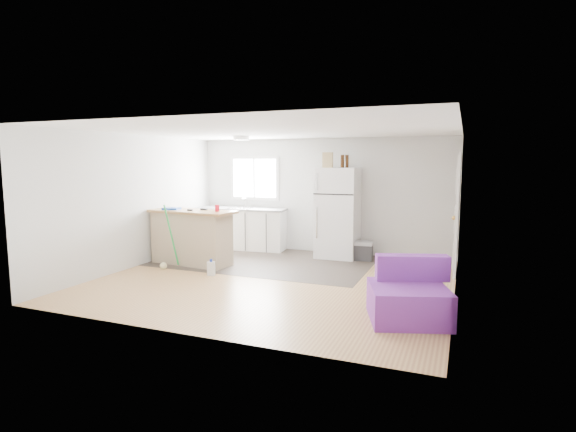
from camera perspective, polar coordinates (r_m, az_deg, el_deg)
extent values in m
cube|color=#A77346|center=(7.39, -1.74, -8.15)|extent=(5.50, 5.00, 0.01)
cube|color=white|center=(7.15, -1.81, 10.81)|extent=(5.50, 5.00, 0.01)
cube|color=silver|center=(9.51, 4.23, 2.59)|extent=(5.50, 0.01, 2.40)
cube|color=silver|center=(4.99, -13.25, -1.50)|extent=(5.50, 0.01, 2.40)
cube|color=silver|center=(8.63, -18.78, 1.80)|extent=(0.01, 5.00, 2.40)
cube|color=silver|center=(6.59, 20.77, 0.24)|extent=(0.01, 5.00, 2.40)
cube|color=#38312A|center=(8.78, -2.85, -5.67)|extent=(4.05, 2.50, 0.00)
cube|color=white|center=(10.05, -4.26, 4.82)|extent=(1.18, 0.04, 0.98)
cube|color=white|center=(10.03, -4.31, 4.82)|extent=(1.05, 0.01, 0.85)
cube|color=white|center=(10.03, -4.33, 4.82)|extent=(0.03, 0.02, 0.85)
cube|color=white|center=(8.15, 20.69, 0.13)|extent=(0.05, 0.82, 2.03)
cube|color=white|center=(8.15, 20.76, 0.16)|extent=(0.03, 0.92, 2.10)
sphere|color=gold|center=(7.83, 20.31, -0.22)|extent=(0.07, 0.07, 0.07)
cylinder|color=white|center=(8.74, -5.96, 9.80)|extent=(0.30, 0.30, 0.07)
cube|color=white|center=(9.97, -5.94, -1.67)|extent=(2.02, 0.78, 0.87)
cube|color=slate|center=(9.91, -5.97, 0.92)|extent=(2.08, 0.82, 0.04)
cube|color=silver|center=(9.88, -6.05, 0.90)|extent=(0.58, 0.46, 0.06)
cube|color=tan|center=(8.60, -12.14, -2.79)|extent=(1.56, 0.68, 0.97)
cube|color=#AB7749|center=(8.52, -12.06, 0.58)|extent=(1.71, 0.79, 0.04)
cube|color=white|center=(9.03, 6.35, 0.41)|extent=(0.80, 0.75, 1.80)
cube|color=black|center=(8.63, 5.73, 2.76)|extent=(0.79, 0.02, 0.02)
cube|color=silver|center=(8.71, 3.73, 4.35)|extent=(0.03, 0.02, 0.32)
cube|color=silver|center=(8.78, 3.69, -0.81)|extent=(0.03, 0.02, 0.63)
cube|color=#303032|center=(8.92, 9.19, -4.56)|extent=(0.49, 0.35, 0.31)
cube|color=#959598|center=(8.89, 9.21, -3.40)|extent=(0.51, 0.37, 0.06)
cube|color=purple|center=(5.71, 15.01, -10.66)|extent=(1.12, 1.09, 0.43)
cube|color=purple|center=(5.92, 15.48, -6.32)|extent=(0.93, 0.48, 0.32)
cube|color=silver|center=(7.75, -9.73, -6.59)|extent=(0.15, 0.13, 0.23)
cylinder|color=#1932B1|center=(7.72, -9.75, -5.58)|extent=(0.06, 0.06, 0.05)
cylinder|color=green|center=(8.31, -14.60, -2.40)|extent=(0.10, 0.31, 1.13)
sphere|color=beige|center=(8.40, -15.55, -6.13)|extent=(0.13, 0.13, 0.13)
cylinder|color=red|center=(8.22, -8.99, 0.99)|extent=(0.09, 0.09, 0.12)
cube|color=#1344B2|center=(8.72, -14.56, 0.91)|extent=(0.33, 0.27, 0.04)
cube|color=black|center=(8.50, -10.64, 0.85)|extent=(0.15, 0.07, 0.03)
cube|color=black|center=(8.44, -12.35, 0.75)|extent=(0.10, 0.04, 0.03)
cube|color=tan|center=(8.94, 5.06, 7.10)|extent=(0.21, 0.12, 0.30)
cylinder|color=#351C09|center=(8.85, 6.92, 6.91)|extent=(0.08, 0.08, 0.25)
cylinder|color=#351C09|center=(8.91, 7.48, 6.90)|extent=(0.09, 0.09, 0.25)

